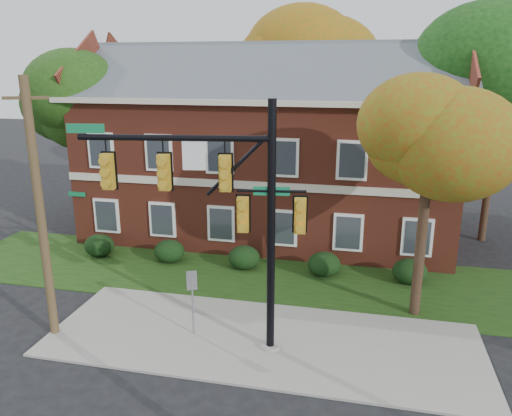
% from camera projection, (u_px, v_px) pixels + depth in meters
% --- Properties ---
extents(ground, '(120.00, 120.00, 0.00)m').
position_uv_depth(ground, '(255.00, 358.00, 15.33)').
color(ground, black).
rests_on(ground, ground).
extents(sidewalk, '(14.00, 5.00, 0.08)m').
position_uv_depth(sidewalk, '(262.00, 340.00, 16.26)').
color(sidewalk, gray).
rests_on(sidewalk, ground).
extents(grass_strip, '(30.00, 6.00, 0.04)m').
position_uv_depth(grass_strip, '(286.00, 279.00, 20.95)').
color(grass_strip, '#193811').
rests_on(grass_strip, ground).
extents(apartment_building, '(18.80, 8.80, 9.74)m').
position_uv_depth(apartment_building, '(268.00, 139.00, 25.58)').
color(apartment_building, maroon).
rests_on(apartment_building, ground).
extents(hedge_far_left, '(1.40, 1.26, 1.05)m').
position_uv_depth(hedge_far_left, '(99.00, 245.00, 23.35)').
color(hedge_far_left, black).
rests_on(hedge_far_left, ground).
extents(hedge_left, '(1.40, 1.26, 1.05)m').
position_uv_depth(hedge_left, '(169.00, 251.00, 22.62)').
color(hedge_left, black).
rests_on(hedge_left, ground).
extents(hedge_center, '(1.40, 1.26, 1.05)m').
position_uv_depth(hedge_center, '(244.00, 258.00, 21.89)').
color(hedge_center, black).
rests_on(hedge_center, ground).
extents(hedge_right, '(1.40, 1.26, 1.05)m').
position_uv_depth(hedge_right, '(324.00, 264.00, 21.15)').
color(hedge_right, black).
rests_on(hedge_right, ground).
extents(hedge_far_right, '(1.40, 1.26, 1.05)m').
position_uv_depth(hedge_far_right, '(410.00, 271.00, 20.42)').
color(hedge_far_right, black).
rests_on(hedge_far_right, ground).
extents(tree_near_right, '(4.50, 4.25, 8.58)m').
position_uv_depth(tree_near_right, '(440.00, 130.00, 16.01)').
color(tree_near_right, black).
rests_on(tree_near_right, ground).
extents(tree_left_rear, '(5.40, 5.10, 8.88)m').
position_uv_depth(tree_left_rear, '(82.00, 104.00, 26.10)').
color(tree_left_rear, black).
rests_on(tree_left_rear, ground).
extents(tree_right_rear, '(6.30, 5.95, 10.62)m').
position_uv_depth(tree_right_rear, '(511.00, 77.00, 23.14)').
color(tree_right_rear, black).
rests_on(tree_right_rear, ground).
extents(tree_far_rear, '(6.84, 6.46, 11.52)m').
position_uv_depth(tree_far_rear, '(313.00, 62.00, 31.58)').
color(tree_far_rear, black).
rests_on(tree_far_rear, ground).
extents(traffic_signal, '(6.93, 1.22, 7.79)m').
position_uv_depth(traffic_signal, '(223.00, 202.00, 14.53)').
color(traffic_signal, gray).
rests_on(traffic_signal, ground).
extents(utility_pole, '(1.25, 0.57, 8.40)m').
position_uv_depth(utility_pole, '(40.00, 212.00, 15.53)').
color(utility_pole, '#4C3B23').
rests_on(utility_pole, ground).
extents(sign_post, '(0.32, 0.18, 2.32)m').
position_uv_depth(sign_post, '(192.00, 292.00, 16.15)').
color(sign_post, slate).
rests_on(sign_post, ground).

